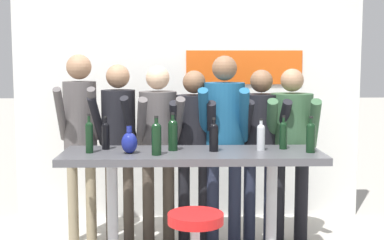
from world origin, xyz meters
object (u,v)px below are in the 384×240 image
(person_right, at_px, (261,136))
(wine_bottle_3, at_px, (261,136))
(wine_bottle_4, at_px, (156,137))
(person_far_left, at_px, (80,125))
(person_far_right, at_px, (291,137))
(wine_bottle_1, at_px, (214,136))
(wine_bottle_5, at_px, (89,136))
(wine_bottle_7, at_px, (283,134))
(wine_bottle_0, at_px, (311,136))
(person_center, at_px, (194,137))
(decorative_vase, at_px, (129,142))
(person_left, at_px, (118,132))
(wine_bottle_2, at_px, (173,133))
(person_center_left, at_px, (158,135))
(wine_bottle_6, at_px, (106,134))
(tasting_table, at_px, (192,169))
(person_center_right, at_px, (224,129))

(person_right, height_order, wine_bottle_3, person_right)
(wine_bottle_4, bearing_deg, person_far_left, 134.23)
(person_far_right, xyz_separation_m, wine_bottle_4, (-1.22, -0.71, 0.11))
(wine_bottle_1, xyz_separation_m, wine_bottle_5, (-1.01, -0.04, 0.01))
(wine_bottle_7, bearing_deg, wine_bottle_5, -174.91)
(wine_bottle_4, bearing_deg, wine_bottle_0, 3.54)
(wine_bottle_3, distance_m, wine_bottle_4, 0.88)
(person_right, bearing_deg, person_far_left, 175.96)
(person_right, height_order, person_far_right, person_far_right)
(person_center, distance_m, person_right, 0.63)
(wine_bottle_4, height_order, decorative_vase, wine_bottle_4)
(decorative_vase, bearing_deg, person_center, 50.43)
(person_left, distance_m, wine_bottle_2, 0.73)
(person_center, bearing_deg, decorative_vase, -125.10)
(person_far_right, bearing_deg, wine_bottle_5, -153.68)
(person_center, xyz_separation_m, wine_bottle_3, (0.54, -0.54, 0.09))
(person_center_left, xyz_separation_m, wine_bottle_5, (-0.54, -0.59, 0.08))
(person_far_left, xyz_separation_m, person_center, (1.05, -0.01, -0.12))
(wine_bottle_5, relative_size, wine_bottle_6, 1.14)
(person_far_right, distance_m, wine_bottle_2, 1.21)
(person_center_left, height_order, wine_bottle_4, person_center_left)
(wine_bottle_2, distance_m, wine_bottle_6, 0.57)
(person_center_left, bearing_deg, tasting_table, -70.24)
(wine_bottle_2, bearing_deg, person_left, 133.89)
(person_far_right, height_order, decorative_vase, person_far_right)
(person_center_right, xyz_separation_m, decorative_vase, (-0.82, -0.60, -0.03))
(wine_bottle_0, bearing_deg, wine_bottle_3, 162.71)
(wine_bottle_3, bearing_deg, wine_bottle_7, 16.89)
(person_center, relative_size, wine_bottle_2, 5.16)
(person_right, relative_size, wine_bottle_5, 5.13)
(wine_bottle_0, distance_m, wine_bottle_4, 1.25)
(person_center_right, height_order, wine_bottle_0, person_center_right)
(wine_bottle_1, height_order, wine_bottle_4, wine_bottle_4)
(person_center_right, bearing_deg, person_center_left, -175.87)
(wine_bottle_1, relative_size, wine_bottle_5, 0.88)
(person_far_left, relative_size, wine_bottle_3, 6.68)
(decorative_vase, bearing_deg, person_center_left, 71.36)
(person_left, distance_m, wine_bottle_0, 1.75)
(person_right, distance_m, wine_bottle_7, 0.51)
(person_center_left, distance_m, decorative_vase, 0.66)
(tasting_table, xyz_separation_m, wine_bottle_5, (-0.83, -0.03, 0.29))
(person_far_right, xyz_separation_m, wine_bottle_3, (-0.36, -0.52, 0.09))
(wine_bottle_4, xyz_separation_m, wine_bottle_5, (-0.55, 0.11, -0.00))
(wine_bottle_5, relative_size, wine_bottle_7, 1.12)
(wine_bottle_6, bearing_deg, person_center, 30.98)
(person_left, xyz_separation_m, person_center, (0.70, 0.00, -0.05))
(wine_bottle_4, distance_m, wine_bottle_5, 0.56)
(tasting_table, bearing_deg, wine_bottle_2, 159.23)
(wine_bottle_1, bearing_deg, person_left, 145.60)
(wine_bottle_1, relative_size, wine_bottle_3, 1.05)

